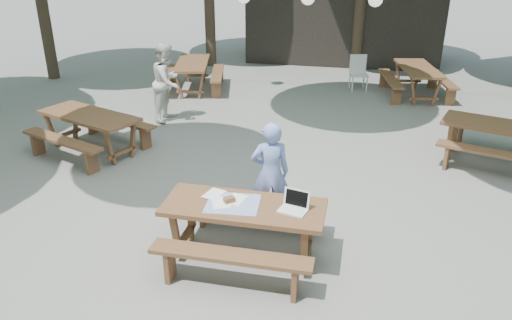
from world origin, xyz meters
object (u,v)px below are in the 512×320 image
at_px(woman, 270,173).
at_px(second_person, 167,82).
at_px(picnic_table_nw, 91,132).
at_px(plastic_chair, 358,80).
at_px(main_picnic_table, 244,230).

xyz_separation_m(woman, second_person, (-3.02, 3.78, 0.11)).
bearing_deg(second_person, picnic_table_nw, 163.71).
bearing_deg(second_person, woman, -137.60).
relative_size(picnic_table_nw, plastic_chair, 2.59).
distance_m(second_person, plastic_chair, 5.29).
bearing_deg(picnic_table_nw, second_person, 90.43).
height_order(second_person, plastic_chair, second_person).
height_order(picnic_table_nw, second_person, second_person).
bearing_deg(woman, picnic_table_nw, -42.53).
xyz_separation_m(woman, plastic_chair, (1.02, 7.14, -0.49)).
xyz_separation_m(picnic_table_nw, second_person, (0.75, 2.05, 0.47)).
relative_size(main_picnic_table, plastic_chair, 2.22).
bearing_deg(main_picnic_table, second_person, 121.21).
relative_size(picnic_table_nw, woman, 1.56).
distance_m(main_picnic_table, plastic_chair, 8.19).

